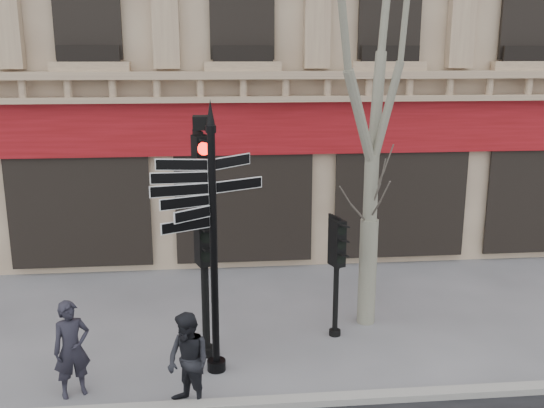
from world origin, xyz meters
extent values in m
plane|color=#58585D|center=(0.00, 0.00, 0.00)|extent=(80.00, 80.00, 0.00)
cube|color=gray|center=(0.00, -1.40, 0.06)|extent=(80.00, 0.25, 0.12)
cube|color=maroon|center=(0.00, 4.88, 3.60)|extent=(28.00, 0.25, 1.30)
cube|color=#8A705A|center=(0.00, 4.65, 4.57)|extent=(28.00, 0.35, 0.74)
cylinder|color=black|center=(-0.77, -0.19, 2.06)|extent=(0.13, 0.13, 4.12)
cylinder|color=black|center=(-0.77, -0.19, 0.09)|extent=(0.32, 0.32, 0.18)
cone|color=black|center=(-0.77, -0.19, 4.44)|extent=(0.14, 0.14, 0.41)
cylinder|color=black|center=(-0.94, 0.37, 1.99)|extent=(0.14, 0.14, 3.98)
cylinder|color=black|center=(-0.94, 0.37, 0.08)|extent=(0.30, 0.30, 0.16)
cube|color=black|center=(-0.94, 0.37, 2.30)|extent=(0.56, 0.47, 1.08)
cube|color=black|center=(-0.94, 0.37, 3.48)|extent=(0.56, 0.47, 1.08)
sphere|color=#FF0C05|center=(-0.94, 0.37, 3.77)|extent=(0.23, 0.23, 0.23)
cube|color=black|center=(-0.94, 0.37, 4.22)|extent=(0.34, 0.38, 0.23)
cylinder|color=black|center=(1.54, 0.93, 1.17)|extent=(0.11, 0.11, 2.34)
cylinder|color=black|center=(1.54, 0.93, 0.07)|extent=(0.24, 0.24, 0.13)
cube|color=black|center=(1.54, 0.93, 1.89)|extent=(0.47, 0.40, 0.89)
cylinder|color=gray|center=(2.29, 1.46, 1.09)|extent=(0.36, 0.36, 2.17)
cylinder|color=gray|center=(2.29, 1.46, 2.77)|extent=(0.28, 0.28, 1.38)
imported|color=black|center=(-3.04, -0.75, 0.80)|extent=(0.69, 0.60, 1.60)
imported|color=black|center=(-1.19, -1.30, 0.77)|extent=(0.94, 0.95, 1.55)
camera|label=1|loc=(-0.74, -9.74, 5.32)|focal=40.00mm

